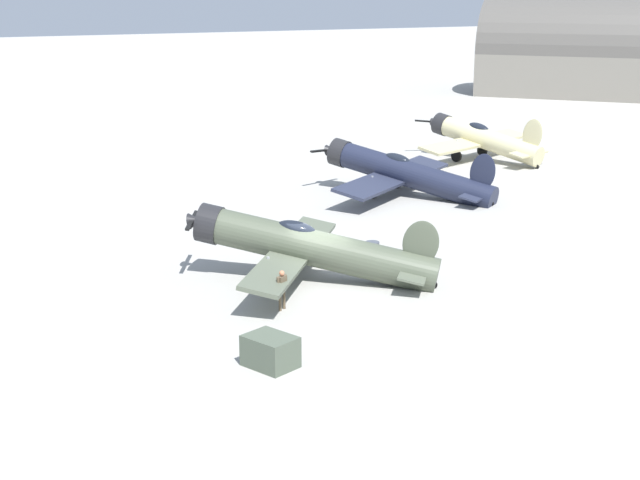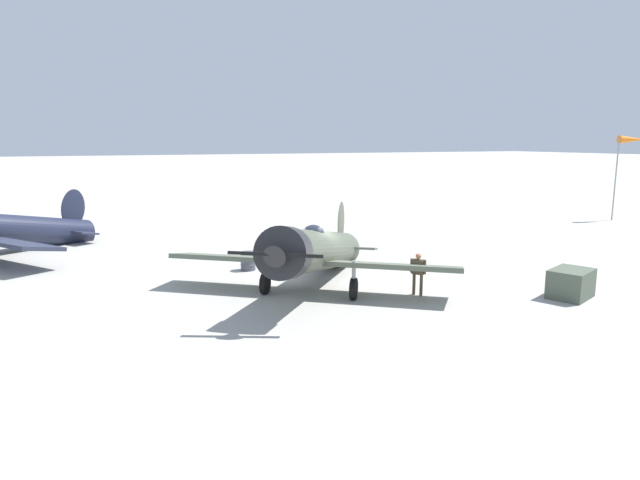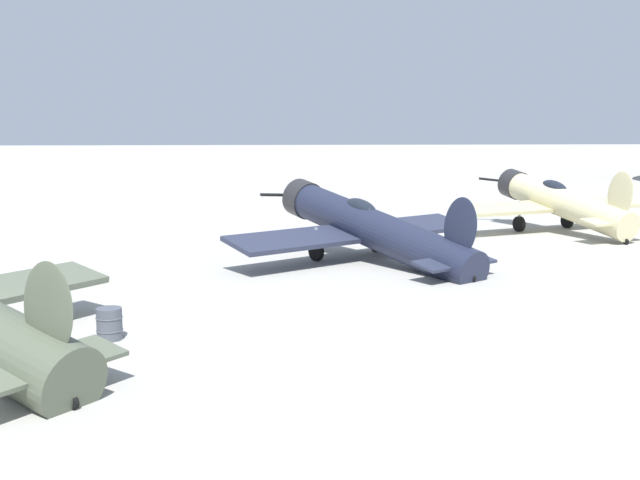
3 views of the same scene
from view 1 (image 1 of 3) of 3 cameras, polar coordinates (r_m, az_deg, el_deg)
name	(u,v)px [view 1 (image 1 of 3)]	position (r m, az deg, el deg)	size (l,w,h in m)	color
ground_plane	(320,281)	(39.81, 0.00, -2.50)	(400.00, 400.00, 0.00)	#A8A59E
airplane_foreground	(308,247)	(39.49, -0.72, -0.45)	(9.74, 9.84, 3.42)	#4C5442
airplane_mid_apron	(405,173)	(55.76, 5.19, 4.07)	(10.13, 10.95, 3.48)	#1E2338
airplane_far_line	(482,138)	(67.70, 9.86, 6.11)	(9.17, 11.19, 3.49)	beige
ground_crew_mechanic	(282,286)	(36.06, -2.33, -2.82)	(0.42, 0.53, 1.59)	brown
equipment_crate	(270,351)	(31.02, -3.04, -6.78)	(2.00, 1.78, 1.05)	#4C5647
fuel_drum	(372,250)	(42.86, 3.20, -0.64)	(0.68, 0.68, 0.82)	#474C56
distant_hangar	(628,60)	(110.80, 18.21, 10.36)	(31.52, 30.54, 12.28)	slate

